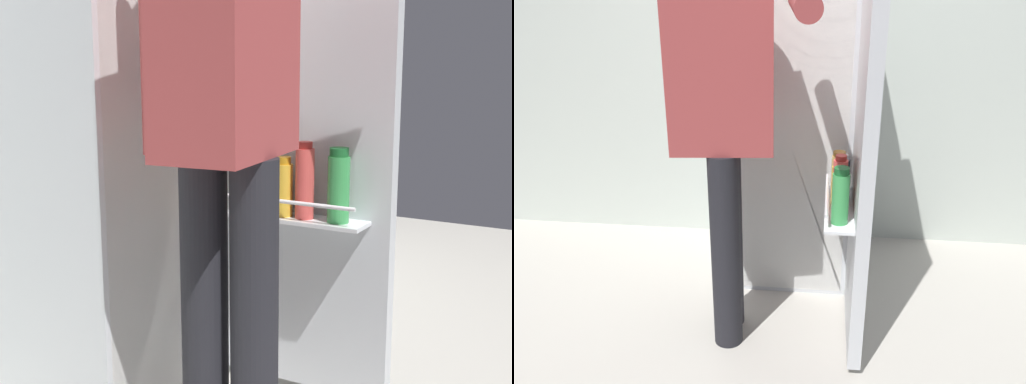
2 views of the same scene
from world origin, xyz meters
The scene contains 4 objects.
ground_plane centered at (0.00, 0.00, 0.00)m, with size 5.73×5.73×0.00m, color #B7B2A8.
kitchen_wall centered at (0.00, 0.94, 1.30)m, with size 4.40×0.10×2.59m, color beige.
refrigerator centered at (0.02, 0.52, 0.82)m, with size 0.65×1.21×1.64m.
person centered at (-0.20, -0.08, 1.01)m, with size 0.57×0.67×1.69m.
Camera 2 is at (0.18, -2.00, 1.47)m, focal length 37.35 mm.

